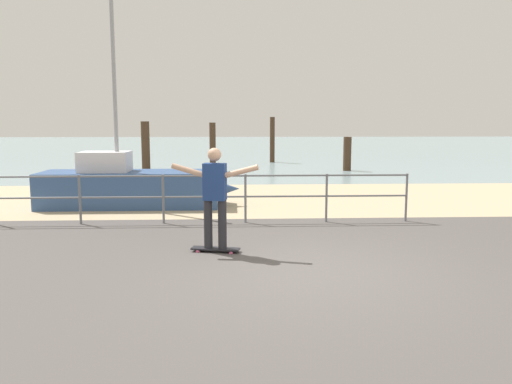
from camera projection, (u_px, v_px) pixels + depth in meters
ground_plane at (324, 298)px, 6.24m from camera, size 24.00×10.00×0.04m
beach_strip at (273, 199)px, 14.16m from camera, size 24.00×6.00×0.04m
sea_surface at (247, 147)px, 41.85m from camera, size 72.00×50.00×0.04m
railing_fence at (163, 191)px, 10.58m from camera, size 10.38×0.05×1.05m
sailboat at (137, 186)px, 12.74m from camera, size 4.95×1.41×5.16m
skateboard at (215, 249)px, 8.36m from camera, size 0.82×0.37×0.08m
skateboarder at (215, 192)px, 8.22m from camera, size 1.43×0.40×1.65m
groyne_post_0 at (146, 146)px, 21.78m from camera, size 0.36×0.36×2.13m
groyne_post_1 at (213, 147)px, 21.65m from camera, size 0.27×0.27×2.08m
groyne_post_2 at (272, 140)px, 26.07m from camera, size 0.25×0.25×2.34m
groyne_post_3 at (347, 154)px, 21.78m from camera, size 0.34×0.34×1.47m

